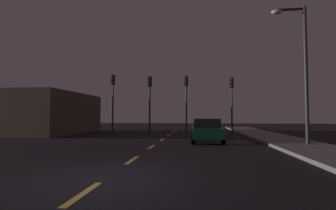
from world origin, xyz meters
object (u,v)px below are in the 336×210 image
object	(u,v)px
traffic_signal_far_left	(113,93)
traffic_signal_center_left	(150,94)
traffic_signal_far_right	(232,94)
car_stopped_ahead	(206,130)
traffic_signal_center_right	(186,93)
street_lamp_right	(300,62)

from	to	relation	value
traffic_signal_far_left	traffic_signal_center_left	distance (m)	3.37
traffic_signal_center_left	traffic_signal_far_right	xyz separation A→B (m)	(7.08, -0.00, -0.12)
traffic_signal_far_right	car_stopped_ahead	size ratio (longest dim) A/B	1.15
traffic_signal_far_left	car_stopped_ahead	distance (m)	10.54
traffic_signal_far_left	traffic_signal_far_right	world-z (taller)	traffic_signal_far_left
car_stopped_ahead	traffic_signal_center_right	bearing A→B (deg)	103.52
traffic_signal_far_right	street_lamp_right	bearing A→B (deg)	-74.48
car_stopped_ahead	traffic_signal_far_right	bearing A→B (deg)	68.62
traffic_signal_center_left	car_stopped_ahead	world-z (taller)	traffic_signal_center_left
traffic_signal_center_right	traffic_signal_far_right	size ratio (longest dim) A/B	1.04
traffic_signal_center_left	car_stopped_ahead	size ratio (longest dim) A/B	1.19
traffic_signal_center_left	traffic_signal_far_right	bearing A→B (deg)	-0.00
traffic_signal_far_left	traffic_signal_center_right	distance (m)	6.60
car_stopped_ahead	traffic_signal_far_left	bearing A→B (deg)	142.90
traffic_signal_center_right	traffic_signal_far_right	xyz separation A→B (m)	(3.86, -0.00, -0.13)
traffic_signal_center_right	street_lamp_right	xyz separation A→B (m)	(6.14, -8.24, 0.75)
traffic_signal_far_left	traffic_signal_center_right	xyz separation A→B (m)	(6.60, -0.00, -0.13)
traffic_signal_far_left	car_stopped_ahead	world-z (taller)	traffic_signal_far_left
traffic_signal_far_left	street_lamp_right	world-z (taller)	street_lamp_right
street_lamp_right	traffic_signal_center_right	bearing A→B (deg)	126.71
street_lamp_right	traffic_signal_far_left	bearing A→B (deg)	147.11
traffic_signal_far_left	traffic_signal_far_right	xyz separation A→B (m)	(10.46, -0.00, -0.26)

